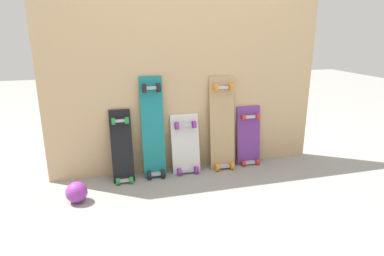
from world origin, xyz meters
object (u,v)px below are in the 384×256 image
rubber_ball (77,192)px  skateboard_black (122,151)px  skateboard_natural (222,127)px  skateboard_teal (153,132)px  skateboard_purple (249,139)px  skateboard_white (186,148)px

rubber_ball → skateboard_black: bearing=39.9°
skateboard_natural → rubber_ball: bearing=-165.2°
skateboard_teal → skateboard_purple: skateboard_teal is taller
skateboard_natural → skateboard_black: bearing=-178.0°
skateboard_teal → rubber_ball: 0.74m
skateboard_purple → rubber_ball: skateboard_purple is taller
skateboard_black → skateboard_purple: 1.11m
skateboard_teal → rubber_ball: size_ratio=5.89×
skateboard_white → skateboard_teal: bearing=-179.4°
rubber_ball → skateboard_teal: bearing=27.2°
skateboard_purple → skateboard_natural: bearing=-176.2°
skateboard_natural → skateboard_purple: 0.29m
skateboard_white → rubber_ball: (-0.87, -0.31, -0.14)m
skateboard_purple → skateboard_teal: bearing=-178.2°
skateboard_teal → skateboard_white: bearing=0.6°
skateboard_white → skateboard_natural: 0.36m
skateboard_natural → rubber_ball: (-1.19, -0.32, -0.29)m
skateboard_natural → skateboard_teal: bearing=-179.1°
skateboard_white → skateboard_purple: skateboard_purple is taller
skateboard_teal → skateboard_white: size_ratio=1.57×
skateboard_black → skateboard_white: size_ratio=1.14×
skateboard_white → skateboard_purple: (0.58, 0.02, 0.01)m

